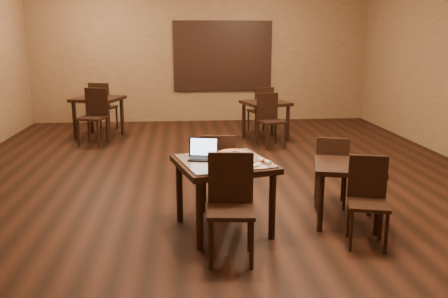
{
  "coord_description": "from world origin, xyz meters",
  "views": [
    {
      "loc": [
        -0.52,
        -6.44,
        2.0
      ],
      "look_at": [
        -0.07,
        -1.61,
        0.85
      ],
      "focal_mm": 38.0,
      "sensor_mm": 36.0,
      "label": 1
    }
  ],
  "objects": [
    {
      "name": "other_table_a_chair_far",
      "position": [
        1.17,
        3.29,
        0.55
      ],
      "size": [
        0.53,
        0.53,
        0.98
      ],
      "rotation": [
        0.0,
        0.0,
        3.43
      ],
      "color": "black",
      "rests_on": "ground"
    },
    {
      "name": "pizza_whole",
      "position": [
        0.03,
        -1.5,
        0.78
      ],
      "size": [
        0.32,
        0.32,
        0.02
      ],
      "color": "beige",
      "rests_on": "pizza_pan"
    },
    {
      "name": "mural",
      "position": [
        0.5,
        4.96,
        1.55
      ],
      "size": [
        2.34,
        0.05,
        1.64
      ],
      "color": "#255889",
      "rests_on": "wall_back"
    },
    {
      "name": "napkin_roll",
      "position": [
        0.31,
        -1.88,
        0.78
      ],
      "size": [
        0.12,
        0.18,
        0.04
      ],
      "rotation": [
        0.0,
        0.0,
        0.49
      ],
      "color": "white",
      "rests_on": "tiled_table"
    },
    {
      "name": "other_table_c",
      "position": [
        1.27,
        -1.67,
        0.56
      ],
      "size": [
        0.88,
        0.88,
        0.67
      ],
      "rotation": [
        0.0,
        0.0,
        -0.26
      ],
      "color": "black",
      "rests_on": "ground"
    },
    {
      "name": "other_table_c_chair_near",
      "position": [
        1.29,
        -2.18,
        0.49
      ],
      "size": [
        0.46,
        0.46,
        0.87
      ],
      "rotation": [
        0.0,
        0.0,
        -0.26
      ],
      "color": "black",
      "rests_on": "ground"
    },
    {
      "name": "pizza_pan",
      "position": [
        0.03,
        -1.5,
        0.77
      ],
      "size": [
        0.39,
        0.39,
        0.01
      ],
      "primitive_type": "cylinder",
      "color": "silver",
      "rests_on": "tiled_table"
    },
    {
      "name": "other_table_a",
      "position": [
        1.15,
        2.72,
        0.63
      ],
      "size": [
        1.01,
        1.01,
        0.76
      ],
      "rotation": [
        0.0,
        0.0,
        0.29
      ],
      "color": "black",
      "rests_on": "ground"
    },
    {
      "name": "wall_front",
      "position": [
        0.0,
        -5.0,
        1.5
      ],
      "size": [
        8.0,
        0.02,
        3.0
      ],
      "primitive_type": "cube",
      "color": "#8F6D49",
      "rests_on": "ground"
    },
    {
      "name": "wall_back",
      "position": [
        0.0,
        5.0,
        1.5
      ],
      "size": [
        8.0,
        0.02,
        3.0
      ],
      "primitive_type": "cube",
      "color": "#8F6D49",
      "rests_on": "ground"
    },
    {
      "name": "other_table_a_chair_near",
      "position": [
        1.12,
        2.14,
        0.55
      ],
      "size": [
        0.53,
        0.53,
        0.98
      ],
      "rotation": [
        0.0,
        0.0,
        0.29
      ],
      "color": "black",
      "rests_on": "ground"
    },
    {
      "name": "other_table_b_chair_far",
      "position": [
        -2.21,
        3.87,
        0.59
      ],
      "size": [
        0.57,
        0.57,
        1.05
      ],
      "rotation": [
        0.0,
        0.0,
        2.84
      ],
      "color": "black",
      "rests_on": "ground"
    },
    {
      "name": "plate",
      "position": [
        0.13,
        -1.92,
        0.77
      ],
      "size": [
        0.26,
        0.26,
        0.01
      ],
      "primitive_type": "cylinder",
      "color": "white",
      "rests_on": "tiled_table"
    },
    {
      "name": "chair_main_near",
      "position": [
        -0.08,
        -2.36,
        0.55
      ],
      "size": [
        0.46,
        0.46,
        0.97
      ],
      "rotation": [
        0.0,
        0.0,
        -0.09
      ],
      "color": "black",
      "rests_on": "ground"
    },
    {
      "name": "pizza_slice",
      "position": [
        0.13,
        -1.92,
        0.79
      ],
      "size": [
        0.2,
        0.2,
        0.02
      ],
      "primitive_type": null,
      "rotation": [
        0.0,
        0.0,
        0.22
      ],
      "color": "beige",
      "rests_on": "plate"
    },
    {
      "name": "other_table_b_chair_near",
      "position": [
        -2.15,
        2.63,
        0.59
      ],
      "size": [
        0.57,
        0.57,
        1.05
      ],
      "rotation": [
        0.0,
        0.0,
        -0.3
      ],
      "color": "black",
      "rests_on": "ground"
    },
    {
      "name": "laptop",
      "position": [
        -0.29,
        -1.65,
        0.82
      ],
      "size": [
        0.34,
        0.3,
        0.21
      ],
      "rotation": [
        0.0,
        0.0,
        -0.2
      ],
      "color": "black",
      "rests_on": "tiled_table"
    },
    {
      "name": "tiled_table",
      "position": [
        -0.09,
        -1.74,
        0.66
      ],
      "size": [
        1.12,
        1.12,
        0.76
      ],
      "rotation": [
        0.0,
        0.0,
        0.25
      ],
      "color": "black",
      "rests_on": "ground"
    },
    {
      "name": "spatula",
      "position": [
        0.05,
        -1.52,
        0.79
      ],
      "size": [
        0.2,
        0.22,
        0.01
      ],
      "primitive_type": "cube",
      "rotation": [
        0.0,
        0.0,
        0.63
      ],
      "color": "silver",
      "rests_on": "pizza_whole"
    },
    {
      "name": "chair_main_far",
      "position": [
        -0.1,
        -1.12,
        0.52
      ],
      "size": [
        0.43,
        0.43,
        0.92
      ],
      "rotation": [
        0.0,
        0.0,
        3.05
      ],
      "color": "black",
      "rests_on": "ground"
    },
    {
      "name": "other_table_b",
      "position": [
        -2.18,
        3.25,
        0.68
      ],
      "size": [
        1.09,
        1.09,
        0.82
      ],
      "rotation": [
        0.0,
        0.0,
        -0.3
      ],
      "color": "black",
      "rests_on": "ground"
    },
    {
      "name": "other_table_c_chair_far",
      "position": [
        1.25,
        -1.16,
        0.49
      ],
      "size": [
        0.46,
        0.46,
        0.87
      ],
      "rotation": [
        0.0,
        0.0,
        2.88
      ],
      "color": "black",
      "rests_on": "ground"
    },
    {
      "name": "ground",
      "position": [
        0.0,
        0.0,
        0.0
      ],
      "size": [
        10.0,
        10.0,
        0.0
      ],
      "primitive_type": "plane",
      "color": "black",
      "rests_on": "ground"
    }
  ]
}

